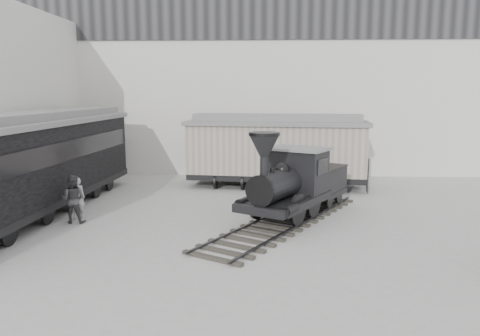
{
  "coord_description": "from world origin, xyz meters",
  "views": [
    {
      "loc": [
        -0.21,
        -14.17,
        5.02
      ],
      "look_at": [
        -0.99,
        4.33,
        2.0
      ],
      "focal_mm": 35.0,
      "sensor_mm": 36.0,
      "label": 1
    }
  ],
  "objects_px": {
    "boxcar": "(276,149)",
    "visitor_b": "(73,199)",
    "locomotive": "(293,187)",
    "passenger_coach": "(37,162)",
    "visitor_a": "(77,198)"
  },
  "relations": [
    {
      "from": "passenger_coach",
      "to": "visitor_a",
      "type": "distance_m",
      "value": 2.45
    },
    {
      "from": "passenger_coach",
      "to": "visitor_a",
      "type": "height_order",
      "value": "passenger_coach"
    },
    {
      "from": "visitor_b",
      "to": "locomotive",
      "type": "bearing_deg",
      "value": -174.71
    },
    {
      "from": "boxcar",
      "to": "visitor_b",
      "type": "height_order",
      "value": "boxcar"
    },
    {
      "from": "locomotive",
      "to": "visitor_b",
      "type": "distance_m",
      "value": 8.59
    },
    {
      "from": "locomotive",
      "to": "visitor_a",
      "type": "xyz_separation_m",
      "value": [
        -8.6,
        -0.36,
        -0.46
      ]
    },
    {
      "from": "locomotive",
      "to": "boxcar",
      "type": "xyz_separation_m",
      "value": [
        -0.47,
        6.36,
        0.73
      ]
    },
    {
      "from": "visitor_a",
      "to": "visitor_b",
      "type": "xyz_separation_m",
      "value": [
        0.07,
        -0.57,
        0.09
      ]
    },
    {
      "from": "visitor_a",
      "to": "boxcar",
      "type": "bearing_deg",
      "value": -172.08
    },
    {
      "from": "visitor_a",
      "to": "locomotive",
      "type": "bearing_deg",
      "value": 150.73
    },
    {
      "from": "boxcar",
      "to": "visitor_b",
      "type": "xyz_separation_m",
      "value": [
        -8.06,
        -7.29,
        -1.1
      ]
    },
    {
      "from": "boxcar",
      "to": "passenger_coach",
      "type": "distance_m",
      "value": 11.65
    },
    {
      "from": "locomotive",
      "to": "passenger_coach",
      "type": "distance_m",
      "value": 10.55
    },
    {
      "from": "boxcar",
      "to": "visitor_a",
      "type": "relative_size",
      "value": 5.78
    },
    {
      "from": "locomotive",
      "to": "passenger_coach",
      "type": "xyz_separation_m",
      "value": [
        -10.51,
        0.44,
        0.85
      ]
    }
  ]
}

